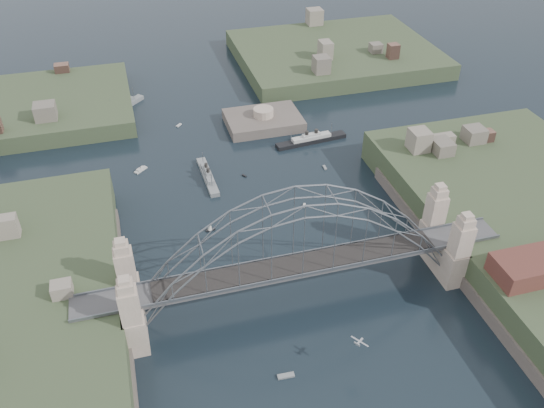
{
  "coord_description": "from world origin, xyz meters",
  "views": [
    {
      "loc": [
        -26.32,
        -75.45,
        82.03
      ],
      "look_at": [
        0.0,
        18.0,
        10.0
      ],
      "focal_mm": 37.42,
      "sensor_mm": 36.0,
      "label": 1
    }
  ],
  "objects_px": {
    "naval_cruiser_near": "(208,176)",
    "ocean_liner": "(311,140)",
    "naval_cruiser_far": "(123,106)",
    "bridge": "(298,249)",
    "fort_island": "(264,126)"
  },
  "relations": [
    {
      "from": "naval_cruiser_near",
      "to": "ocean_liner",
      "type": "distance_m",
      "value": 33.42
    },
    {
      "from": "naval_cruiser_near",
      "to": "naval_cruiser_far",
      "type": "bearing_deg",
      "value": 111.57
    },
    {
      "from": "fort_island",
      "to": "ocean_liner",
      "type": "bearing_deg",
      "value": -52.36
    },
    {
      "from": "bridge",
      "to": "ocean_liner",
      "type": "height_order",
      "value": "bridge"
    },
    {
      "from": "bridge",
      "to": "fort_island",
      "type": "xyz_separation_m",
      "value": [
        12.0,
        70.0,
        -12.66
      ]
    },
    {
      "from": "fort_island",
      "to": "ocean_liner",
      "type": "distance_m",
      "value": 17.12
    },
    {
      "from": "naval_cruiser_near",
      "to": "bridge",
      "type": "bearing_deg",
      "value": -78.55
    },
    {
      "from": "fort_island",
      "to": "naval_cruiser_far",
      "type": "distance_m",
      "value": 45.43
    },
    {
      "from": "naval_cruiser_near",
      "to": "ocean_liner",
      "type": "bearing_deg",
      "value": 18.03
    },
    {
      "from": "fort_island",
      "to": "ocean_liner",
      "type": "relative_size",
      "value": 1.04
    },
    {
      "from": "fort_island",
      "to": "naval_cruiser_near",
      "type": "xyz_separation_m",
      "value": [
        -21.35,
        -23.87,
        1.16
      ]
    },
    {
      "from": "bridge",
      "to": "fort_island",
      "type": "relative_size",
      "value": 3.82
    },
    {
      "from": "fort_island",
      "to": "ocean_liner",
      "type": "xyz_separation_m",
      "value": [
        10.43,
        -13.53,
        1.14
      ]
    },
    {
      "from": "naval_cruiser_far",
      "to": "naval_cruiser_near",
      "type": "bearing_deg",
      "value": -68.43
    },
    {
      "from": "fort_island",
      "to": "ocean_liner",
      "type": "height_order",
      "value": "fort_island"
    }
  ]
}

